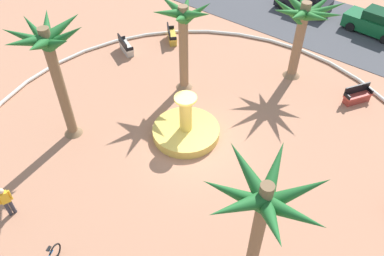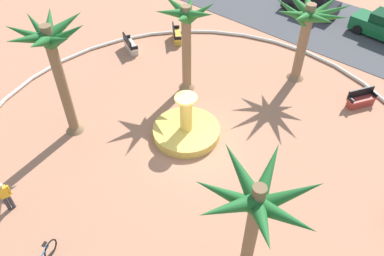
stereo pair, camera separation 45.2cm
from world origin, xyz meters
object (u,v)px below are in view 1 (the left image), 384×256
at_px(person_cyclist_helmet, 6,200).
at_px(parked_car_leftmost, 304,1).
at_px(fountain, 186,130).
at_px(bench_east, 357,96).
at_px(bench_southeast, 172,36).
at_px(palm_tree_near_fountain, 51,55).
at_px(palm_tree_mid_plaza, 303,20).
at_px(bench_north, 126,47).
at_px(palm_tree_far_side, 183,30).
at_px(parked_car_second, 375,23).
at_px(palm_tree_by_curb, 263,207).

relative_size(person_cyclist_helmet, parked_car_leftmost, 0.39).
height_order(fountain, person_cyclist_helmet, fountain).
relative_size(bench_east, bench_southeast, 1.08).
distance_m(palm_tree_near_fountain, palm_tree_mid_plaza, 12.97).
bearing_deg(palm_tree_mid_plaza, bench_north, -155.62).
relative_size(bench_north, bench_southeast, 1.10).
bearing_deg(palm_tree_near_fountain, person_cyclist_helmet, -67.73).
distance_m(palm_tree_far_side, parked_car_second, 14.67).
bearing_deg(bench_southeast, bench_east, 7.11).
relative_size(bench_north, parked_car_second, 0.40).
bearing_deg(parked_car_leftmost, bench_southeast, -116.71).
xyz_separation_m(bench_north, parked_car_second, (11.56, 12.43, 0.43)).
relative_size(palm_tree_far_side, parked_car_second, 1.27).
xyz_separation_m(bench_north, person_cyclist_helmet, (5.29, -11.61, 0.54)).
height_order(palm_tree_by_curb, palm_tree_mid_plaza, palm_tree_by_curb).
height_order(bench_east, person_cyclist_helmet, person_cyclist_helmet).
relative_size(palm_tree_mid_plaza, palm_tree_far_side, 0.93).
bearing_deg(parked_car_second, parked_car_leftmost, 179.89).
bearing_deg(bench_north, parked_car_second, 47.07).
height_order(fountain, bench_north, fountain).
bearing_deg(palm_tree_near_fountain, parked_car_leftmost, 81.77).
relative_size(palm_tree_by_curb, bench_north, 3.14).
xyz_separation_m(palm_tree_near_fountain, parked_car_leftmost, (2.81, 19.43, -3.80)).
bearing_deg(fountain, person_cyclist_helmet, -108.03).
distance_m(palm_tree_near_fountain, person_cyclist_helmet, 6.21).
bearing_deg(person_cyclist_helmet, bench_north, 114.52).
distance_m(bench_north, person_cyclist_helmet, 12.77).
bearing_deg(bench_north, palm_tree_mid_plaza, 24.38).
xyz_separation_m(parked_car_leftmost, parked_car_second, (5.35, -0.01, 0.00)).
height_order(palm_tree_far_side, bench_southeast, palm_tree_far_side).
bearing_deg(parked_car_second, palm_tree_mid_plaza, -103.58).
bearing_deg(bench_north, palm_tree_by_curb, -27.97).
bearing_deg(person_cyclist_helmet, bench_east, 62.72).
distance_m(bench_east, parked_car_leftmost, 10.90).
height_order(fountain, bench_southeast, fountain).
height_order(bench_east, parked_car_second, parked_car_second).
distance_m(bench_east, bench_north, 14.24).
bearing_deg(palm_tree_far_side, palm_tree_by_curb, -38.27).
relative_size(palm_tree_by_curb, bench_southeast, 3.45).
bearing_deg(palm_tree_by_curb, parked_car_second, 97.63).
relative_size(fountain, bench_north, 2.01).
distance_m(person_cyclist_helmet, parked_car_second, 24.84).
xyz_separation_m(fountain, parked_car_second, (3.64, 15.95, 0.45)).
bearing_deg(palm_tree_far_side, palm_tree_near_fountain, -106.71).
relative_size(parked_car_leftmost, parked_car_second, 0.98).
relative_size(palm_tree_far_side, bench_east, 3.20).
bearing_deg(palm_tree_by_curb, bench_east, 93.33).
relative_size(palm_tree_mid_plaza, parked_car_second, 1.19).
height_order(palm_tree_mid_plaza, parked_car_leftmost, palm_tree_mid_plaza).
height_order(bench_east, bench_southeast, same).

